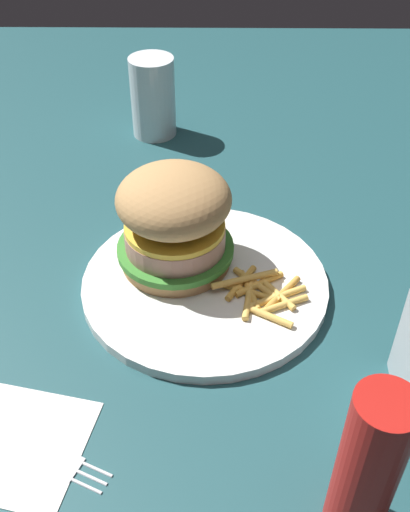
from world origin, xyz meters
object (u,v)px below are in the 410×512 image
(fries_pile, at_px, (261,292))
(drink_glass, at_px, (153,102))
(sandwich, at_px, (174,219))
(fork, at_px, (20,443))
(plate, at_px, (205,281))
(napkin, at_px, (19,444))
(ketchup_bottle, at_px, (368,467))

(fries_pile, xyz_separation_m, drink_glass, (-0.37, -0.14, 0.03))
(sandwich, relative_size, fork, 0.78)
(fries_pile, xyz_separation_m, fork, (0.17, -0.21, -0.01))
(plate, distance_m, napkin, 0.25)
(napkin, xyz_separation_m, ketchup_bottle, (0.06, 0.27, 0.07))
(plate, relative_size, ketchup_bottle, 1.81)
(ketchup_bottle, bearing_deg, drink_glass, -162.05)
(sandwich, relative_size, ketchup_bottle, 0.88)
(drink_glass, height_order, ketchup_bottle, ketchup_bottle)
(sandwich, bearing_deg, drink_glass, -171.39)
(sandwich, height_order, fries_pile, sandwich)
(fries_pile, distance_m, napkin, 0.27)
(sandwich, relative_size, napkin, 1.17)
(sandwich, relative_size, fries_pile, 1.27)
(plate, bearing_deg, napkin, -37.78)
(sandwich, distance_m, fries_pile, 0.12)
(plate, relative_size, napkin, 2.41)
(napkin, bearing_deg, ketchup_bottle, 77.24)
(drink_glass, bearing_deg, plate, 13.23)
(fries_pile, bearing_deg, fork, -50.77)
(drink_glass, distance_m, ketchup_bottle, 0.63)
(sandwich, xyz_separation_m, drink_glass, (-0.31, -0.05, -0.02))
(napkin, distance_m, ketchup_bottle, 0.29)
(plate, height_order, fork, plate)
(napkin, relative_size, drink_glass, 0.94)
(fries_pile, height_order, drink_glass, drink_glass)
(plate, distance_m, fries_pile, 0.07)
(napkin, bearing_deg, drink_glass, 172.18)
(napkin, xyz_separation_m, drink_glass, (-0.54, 0.07, 0.05))
(fries_pile, bearing_deg, napkin, -51.07)
(fork, bearing_deg, ketchup_bottle, 77.31)
(plate, bearing_deg, fork, -37.43)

